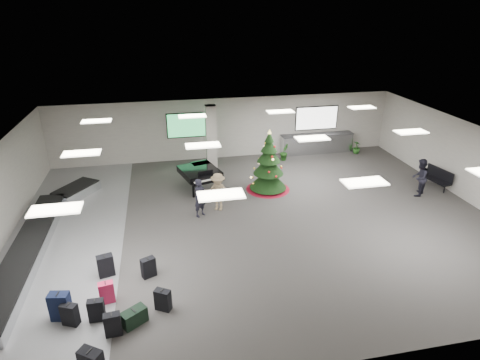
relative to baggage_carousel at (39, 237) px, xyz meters
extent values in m
plane|color=#3E3B38|center=(7.84, 0.08, -0.21)|extent=(18.00, 18.00, 0.00)
cube|color=beige|center=(7.84, 7.08, 1.39)|extent=(18.00, 0.02, 3.20)
cube|color=beige|center=(7.84, -6.92, 1.39)|extent=(18.00, 0.02, 3.20)
cube|color=beige|center=(16.84, 0.08, 1.39)|extent=(0.02, 14.00, 3.20)
cube|color=silver|center=(7.84, 0.08, 2.99)|extent=(18.00, 14.00, 0.02)
cube|color=slate|center=(0.84, 0.08, -0.21)|extent=(4.00, 14.00, 0.01)
cube|color=beige|center=(6.84, 5.68, 1.39)|extent=(0.50, 0.50, 3.20)
cube|color=green|center=(5.84, 7.03, 1.69)|extent=(2.20, 0.08, 1.30)
cube|color=white|center=(12.84, 7.03, 1.69)|extent=(2.40, 0.08, 1.30)
cube|color=white|center=(1.84, -3.92, 2.93)|extent=(1.20, 0.60, 0.04)
cube|color=white|center=(1.84, 0.08, 2.93)|extent=(1.20, 0.60, 0.04)
cube|color=white|center=(1.84, 4.08, 2.93)|extent=(1.20, 0.60, 0.04)
cube|color=white|center=(5.84, -3.92, 2.93)|extent=(1.20, 0.60, 0.04)
cube|color=white|center=(5.84, 0.08, 2.93)|extent=(1.20, 0.60, 0.04)
cube|color=white|center=(5.84, 4.08, 2.93)|extent=(1.20, 0.60, 0.04)
cube|color=white|center=(9.84, -3.92, 2.93)|extent=(1.20, 0.60, 0.04)
cube|color=white|center=(9.84, 0.08, 2.93)|extent=(1.20, 0.60, 0.04)
cube|color=white|center=(9.84, 4.08, 2.93)|extent=(1.20, 0.60, 0.04)
cube|color=white|center=(13.84, 0.08, 2.93)|extent=(1.20, 0.60, 0.04)
cube|color=white|center=(13.84, 4.08, 2.93)|extent=(1.20, 0.60, 0.04)
cube|color=silver|center=(-0.16, -0.92, -0.02)|extent=(1.00, 8.00, 0.38)
cube|color=black|center=(-0.16, -0.92, 0.19)|extent=(0.95, 7.90, 0.05)
cube|color=silver|center=(0.64, 3.68, -0.02)|extent=(1.97, 2.21, 0.38)
cube|color=black|center=(0.64, 3.68, 0.19)|extent=(1.87, 2.10, 0.05)
cube|color=silver|center=(12.84, 6.73, 0.31)|extent=(4.00, 0.60, 1.05)
cube|color=#2F2E31|center=(12.84, 6.73, 0.85)|extent=(4.05, 0.65, 0.04)
cube|color=black|center=(2.90, -4.94, 0.10)|extent=(0.43, 0.27, 0.63)
cube|color=black|center=(2.90, -4.94, 0.43)|extent=(0.04, 0.14, 0.02)
cube|color=black|center=(2.43, -4.33, 0.11)|extent=(0.41, 0.22, 0.64)
cube|color=black|center=(2.43, -4.33, 0.43)|extent=(0.03, 0.13, 0.02)
cube|color=#D81C4A|center=(2.63, -3.65, 0.11)|extent=(0.44, 0.30, 0.64)
cube|color=black|center=(2.63, -3.65, 0.43)|extent=(0.05, 0.14, 0.02)
cube|color=black|center=(3.75, -2.70, 0.10)|extent=(0.48, 0.39, 0.63)
cube|color=black|center=(3.75, -2.70, 0.43)|extent=(0.09, 0.14, 0.02)
cube|color=black|center=(1.51, -4.08, 0.19)|extent=(0.56, 0.39, 0.80)
cube|color=black|center=(1.51, -4.08, 0.59)|extent=(0.06, 0.18, 0.02)
cube|color=black|center=(1.78, -4.35, 0.10)|extent=(0.47, 0.38, 0.63)
cube|color=black|center=(1.78, -4.35, 0.42)|extent=(0.08, 0.14, 0.02)
cube|color=black|center=(3.39, -4.66, 0.00)|extent=(0.72, 0.63, 0.43)
cube|color=black|center=(3.39, -4.66, 0.23)|extent=(0.14, 0.18, 0.02)
cube|color=black|center=(4.14, -4.25, 0.10)|extent=(0.48, 0.41, 0.62)
cube|color=black|center=(4.14, -4.25, 0.42)|extent=(0.10, 0.13, 0.02)
cube|color=black|center=(2.48, -2.41, 0.14)|extent=(0.53, 0.38, 0.70)
cube|color=black|center=(2.48, -2.41, 0.50)|extent=(0.07, 0.17, 0.02)
cube|color=black|center=(2.45, -5.75, -0.03)|extent=(0.63, 0.56, 0.36)
cube|color=black|center=(2.45, -5.75, 0.16)|extent=(0.13, 0.17, 0.02)
cone|color=maroon|center=(8.95, 2.63, -0.15)|extent=(1.95, 1.95, 0.12)
cylinder|color=#3F2819|center=(8.95, 2.63, 0.04)|extent=(0.12, 0.12, 0.51)
cone|color=black|center=(8.95, 2.63, 0.35)|extent=(1.64, 1.64, 0.92)
cone|color=black|center=(8.95, 2.63, 0.97)|extent=(1.34, 1.34, 0.82)
cone|color=black|center=(8.95, 2.63, 1.48)|extent=(1.03, 1.03, 0.72)
cone|color=black|center=(8.95, 2.63, 1.89)|extent=(0.72, 0.72, 0.62)
cone|color=black|center=(8.95, 2.63, 2.25)|extent=(0.41, 0.41, 0.46)
cone|color=#FFE566|center=(8.95, 2.63, 2.48)|extent=(0.16, 0.16, 0.18)
cube|color=black|center=(5.98, 3.31, 0.59)|extent=(1.95, 2.08, 0.28)
cube|color=black|center=(6.24, 2.41, 0.52)|extent=(1.45, 0.68, 0.10)
cube|color=white|center=(6.25, 2.38, 0.58)|extent=(1.27, 0.49, 0.02)
cube|color=black|center=(6.17, 2.65, 0.79)|extent=(0.67, 0.22, 0.22)
cylinder|color=black|center=(5.60, 2.48, 0.12)|extent=(0.10, 0.10, 0.67)
cylinder|color=black|center=(6.74, 2.81, 0.12)|extent=(0.10, 0.10, 0.67)
cylinder|color=black|center=(5.79, 3.97, 0.12)|extent=(0.10, 0.10, 0.67)
cube|color=black|center=(16.34, 1.28, 0.19)|extent=(0.73, 1.50, 0.06)
cylinder|color=black|center=(16.34, 0.71, -0.02)|extent=(0.06, 0.06, 0.38)
cylinder|color=black|center=(16.34, 1.86, -0.02)|extent=(0.06, 0.06, 0.38)
cube|color=black|center=(16.56, 1.28, 0.46)|extent=(0.30, 1.42, 0.48)
imported|color=black|center=(5.72, 0.79, 0.56)|extent=(0.67, 0.64, 1.55)
imported|color=#9C8360|center=(6.48, 1.16, 0.57)|extent=(1.17, 1.00, 1.57)
imported|color=black|center=(15.14, 0.77, 0.62)|extent=(1.02, 1.01, 1.66)
imported|color=#1A4315|center=(10.74, 6.00, 0.23)|extent=(0.62, 0.63, 0.89)
imported|color=#1A4315|center=(14.98, 6.19, 0.14)|extent=(0.55, 0.55, 0.71)
camera|label=1|loc=(4.48, -13.08, 7.44)|focal=30.00mm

